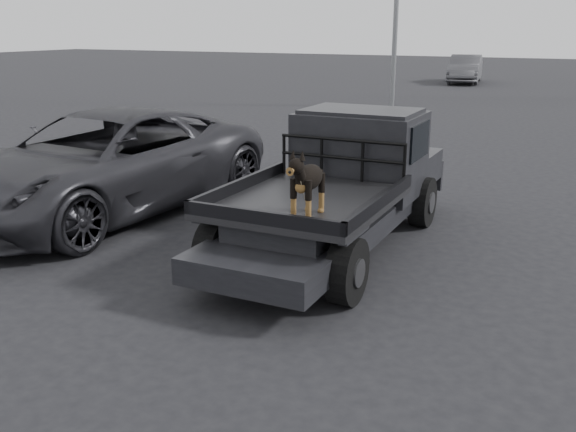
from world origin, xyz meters
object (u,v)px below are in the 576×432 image
at_px(flatbed_ute, 335,215).
at_px(dog, 308,183).
at_px(distant_car_a, 465,69).
at_px(parked_suv, 104,163).

bearing_deg(flatbed_ute, dog, -79.23).
bearing_deg(dog, flatbed_ute, 100.77).
relative_size(flatbed_ute, distant_car_a, 1.22).
distance_m(flatbed_ute, distant_car_a, 27.95).
xyz_separation_m(flatbed_ute, dog, (0.30, -1.59, 0.83)).
bearing_deg(flatbed_ute, distant_car_a, 97.67).
xyz_separation_m(dog, parked_suv, (-4.33, 1.58, -0.47)).
bearing_deg(distant_car_a, parked_suv, -97.77).
distance_m(parked_suv, distant_car_a, 27.71).
xyz_separation_m(flatbed_ute, parked_suv, (-4.02, -0.01, 0.36)).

